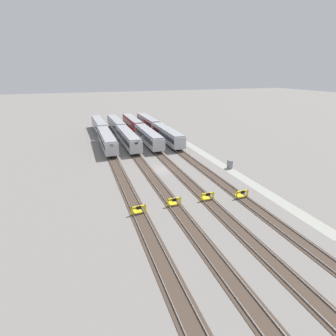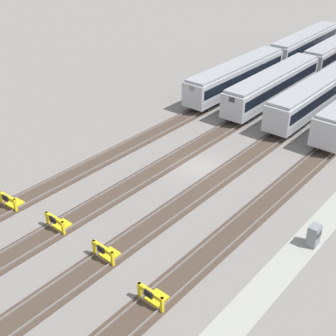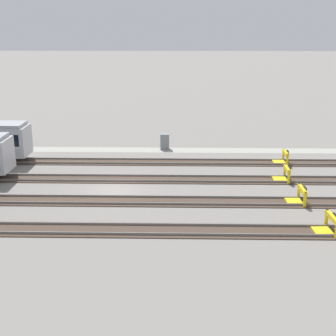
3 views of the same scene
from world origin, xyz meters
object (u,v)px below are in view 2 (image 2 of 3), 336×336
at_px(subway_car_back_row_rightmost, 236,76).
at_px(bumper_stop_nearest_track, 153,296).
at_px(subway_car_back_row_centre, 305,44).
at_px(bumper_stop_far_inner_track, 11,201).
at_px(bumper_stop_middle_track, 58,223).
at_px(subway_car_front_row_right_inner, 315,96).
at_px(electrical_cabinet, 314,236).
at_px(bumper_stop_near_inner_track, 106,252).
at_px(subway_car_front_row_centre, 273,85).

bearing_deg(subway_car_back_row_rightmost, bumper_stop_nearest_track, -155.10).
relative_size(subway_car_back_row_centre, bumper_stop_far_inner_track, 8.99).
height_order(bumper_stop_middle_track, bumper_stop_far_inner_track, same).
relative_size(subway_car_front_row_right_inner, electrical_cabinet, 11.25).
relative_size(subway_car_front_row_right_inner, subway_car_back_row_centre, 1.00).
relative_size(subway_car_back_row_rightmost, electrical_cabinet, 11.25).
relative_size(subway_car_back_row_rightmost, bumper_stop_far_inner_track, 8.96).
bearing_deg(subway_car_back_row_centre, bumper_stop_near_inner_track, -168.67).
distance_m(subway_car_back_row_centre, bumper_stop_near_inner_track, 51.46).
distance_m(bumper_stop_nearest_track, electrical_cabinet, 12.15).
bearing_deg(subway_car_back_row_centre, bumper_stop_far_inner_track, 179.99).
distance_m(bumper_stop_middle_track, electrical_cabinet, 18.13).
bearing_deg(bumper_stop_far_inner_track, subway_car_front_row_right_inner, -17.46).
xyz_separation_m(subway_car_front_row_centre, subway_car_front_row_right_inner, (0.00, -5.12, 0.00)).
distance_m(bumper_stop_near_inner_track, bumper_stop_far_inner_track, 10.13).
height_order(bumper_stop_near_inner_track, electrical_cabinet, electrical_cabinet).
distance_m(subway_car_front_row_centre, subway_car_front_row_right_inner, 5.12).
xyz_separation_m(subway_car_back_row_rightmost, bumper_stop_far_inner_track, (-32.22, -0.00, -1.53)).
bearing_deg(bumper_stop_far_inner_track, electrical_cabinet, -62.13).
distance_m(subway_car_back_row_rightmost, bumper_stop_nearest_track, 36.04).
bearing_deg(subway_car_front_row_right_inner, bumper_stop_near_inner_track, 179.96).
relative_size(subway_car_front_row_right_inner, bumper_stop_near_inner_track, 8.97).
bearing_deg(electrical_cabinet, subway_car_front_row_centre, 35.01).
distance_m(subway_car_back_row_centre, subway_car_back_row_rightmost, 18.75).
bearing_deg(subway_car_front_row_centre, electrical_cabinet, -144.99).
relative_size(subway_car_front_row_right_inner, bumper_stop_nearest_track, 8.98).
height_order(subway_car_back_row_rightmost, electrical_cabinet, subway_car_back_row_rightmost).
distance_m(subway_car_front_row_centre, electrical_cabinet, 26.37).
bearing_deg(bumper_stop_middle_track, bumper_stop_far_inner_track, 96.38).
bearing_deg(subway_car_back_row_centre, subway_car_front_row_centre, -165.05).
height_order(bumper_stop_nearest_track, bumper_stop_middle_track, same).
bearing_deg(electrical_cabinet, bumper_stop_middle_track, 123.78).
bearing_deg(bumper_stop_far_inner_track, bumper_stop_near_inner_track, -86.97).
distance_m(subway_car_back_row_centre, bumper_stop_far_inner_track, 50.99).
xyz_separation_m(subway_car_front_row_centre, subway_car_back_row_centre, (18.75, 5.01, 0.00)).
bearing_deg(subway_car_back_row_rightmost, subway_car_front_row_right_inner, -90.00).
bearing_deg(subway_car_back_row_centre, subway_car_back_row_rightmost, 179.96).
xyz_separation_m(bumper_stop_near_inner_track, bumper_stop_far_inner_track, (-0.54, 10.11, 0.00)).
distance_m(subway_car_front_row_centre, subway_car_back_row_centre, 19.41).
bearing_deg(subway_car_front_row_centre, bumper_stop_middle_track, -179.92).
bearing_deg(bumper_stop_nearest_track, electrical_cabinet, -24.17).
xyz_separation_m(bumper_stop_far_inner_track, electrical_cabinet, (10.65, -20.13, 0.29)).
bearing_deg(bumper_stop_near_inner_track, bumper_stop_middle_track, 89.65).
xyz_separation_m(bumper_stop_nearest_track, bumper_stop_far_inner_track, (0.44, 15.16, 0.00)).
xyz_separation_m(subway_car_front_row_right_inner, bumper_stop_nearest_track, (-32.66, -5.02, -1.53)).
distance_m(bumper_stop_near_inner_track, bumper_stop_middle_track, 5.05).
distance_m(subway_car_front_row_centre, bumper_stop_far_inner_track, 32.65).
xyz_separation_m(bumper_stop_near_inner_track, electrical_cabinet, (10.11, -10.02, 0.29)).
relative_size(bumper_stop_nearest_track, electrical_cabinet, 1.25).
height_order(subway_car_front_row_right_inner, bumper_stop_near_inner_track, subway_car_front_row_right_inner).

